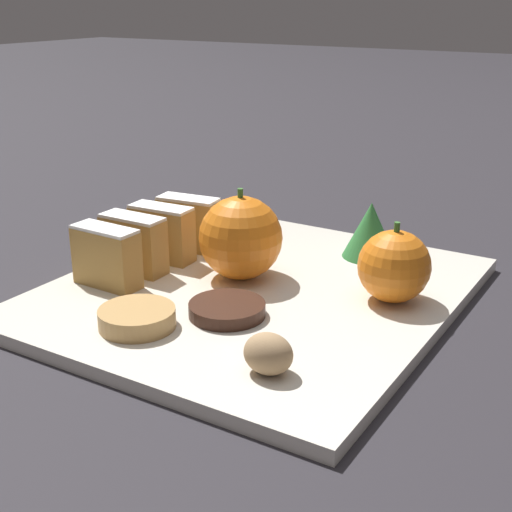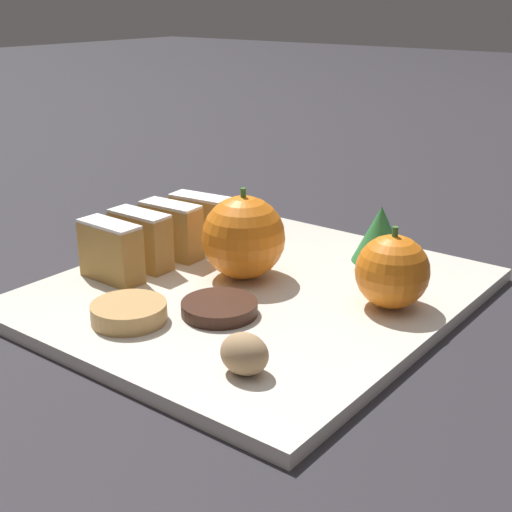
# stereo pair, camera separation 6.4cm
# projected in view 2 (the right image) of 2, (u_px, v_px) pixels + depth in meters

# --- Properties ---
(ground_plane) EXTENTS (6.00, 6.00, 0.00)m
(ground_plane) POSITION_uv_depth(u_px,v_px,m) (256.00, 299.00, 0.65)
(ground_plane) COLOR #28262B
(serving_platter) EXTENTS (0.34, 0.37, 0.01)m
(serving_platter) POSITION_uv_depth(u_px,v_px,m) (256.00, 293.00, 0.65)
(serving_platter) COLOR silver
(serving_platter) RESTS_ON ground_plane
(stollen_slice_front) EXTENTS (0.06, 0.03, 0.06)m
(stollen_slice_front) POSITION_uv_depth(u_px,v_px,m) (111.00, 251.00, 0.66)
(stollen_slice_front) COLOR #B28442
(stollen_slice_front) RESTS_ON serving_platter
(stollen_slice_second) EXTENTS (0.06, 0.03, 0.06)m
(stollen_slice_second) POSITION_uv_depth(u_px,v_px,m) (141.00, 240.00, 0.69)
(stollen_slice_second) COLOR #B28442
(stollen_slice_second) RESTS_ON serving_platter
(stollen_slice_third) EXTENTS (0.07, 0.03, 0.06)m
(stollen_slice_third) POSITION_uv_depth(u_px,v_px,m) (171.00, 230.00, 0.72)
(stollen_slice_third) COLOR #B28442
(stollen_slice_third) RESTS_ON serving_platter
(stollen_slice_fourth) EXTENTS (0.07, 0.03, 0.06)m
(stollen_slice_fourth) POSITION_uv_depth(u_px,v_px,m) (200.00, 221.00, 0.74)
(stollen_slice_fourth) COLOR #B28442
(stollen_slice_fourth) RESTS_ON serving_platter
(orange_near) EXTENTS (0.06, 0.06, 0.07)m
(orange_near) POSITION_uv_depth(u_px,v_px,m) (392.00, 272.00, 0.60)
(orange_near) COLOR orange
(orange_near) RESTS_ON serving_platter
(orange_far) EXTENTS (0.08, 0.08, 0.09)m
(orange_far) POSITION_uv_depth(u_px,v_px,m) (243.00, 237.00, 0.66)
(orange_far) COLOR orange
(orange_far) RESTS_ON serving_platter
(walnut) EXTENTS (0.04, 0.03, 0.03)m
(walnut) POSITION_uv_depth(u_px,v_px,m) (244.00, 354.00, 0.50)
(walnut) COLOR tan
(walnut) RESTS_ON serving_platter
(chocolate_cookie) EXTENTS (0.06, 0.06, 0.01)m
(chocolate_cookie) POSITION_uv_depth(u_px,v_px,m) (219.00, 308.00, 0.59)
(chocolate_cookie) COLOR #381E14
(chocolate_cookie) RESTS_ON serving_platter
(gingerbread_cookie) EXTENTS (0.06, 0.06, 0.02)m
(gingerbread_cookie) POSITION_uv_depth(u_px,v_px,m) (129.00, 312.00, 0.58)
(gingerbread_cookie) COLOR tan
(gingerbread_cookie) RESTS_ON serving_platter
(evergreen_sprig) EXTENTS (0.05, 0.05, 0.06)m
(evergreen_sprig) POSITION_uv_depth(u_px,v_px,m) (380.00, 234.00, 0.70)
(evergreen_sprig) COLOR #2D7538
(evergreen_sprig) RESTS_ON serving_platter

